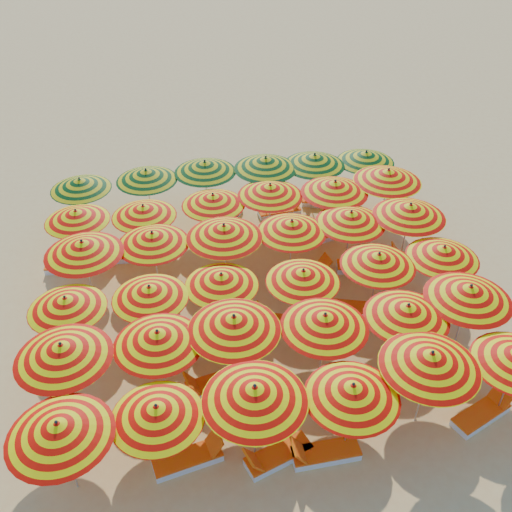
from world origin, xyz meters
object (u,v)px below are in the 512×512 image
object	(u,v)px
lounger_6	(174,343)
lounger_15	(317,237)
umbrella_7	(158,338)
lounger_16	(219,208)
lounger_5	(413,362)
lounger_12	(413,259)
umbrella_19	(153,238)
lounger_17	(280,211)
umbrella_15	(303,276)
umbrella_31	(146,175)
umbrella_23	(410,210)
lounger_14	(133,255)
umbrella_4	(431,360)
umbrella_3	(353,391)
umbrella_24	(76,216)
lounger_8	(354,309)
umbrella_17	(443,252)
umbrella_20	(224,231)
umbrella_27	(270,190)
umbrella_30	(80,184)
umbrella_10	(407,311)
umbrella_0	(59,430)
lounger_0	(189,458)
umbrella_8	(234,323)
umbrella_34	(314,160)
umbrella_18	(83,248)
umbrella_13	(150,292)
lounger_13	(72,266)
lounger_7	(280,322)
lounger_18	(322,202)
umbrella_33	(266,163)
umbrella_16	(378,260)
lounger_1	(277,456)
umbrella_9	(325,321)
umbrella_26	(213,200)
beachgoer_a	(181,342)
umbrella_11	(469,293)
lounger_9	(447,295)
lounger_4	(215,383)
umbrella_12	(66,303)
umbrella_1	(157,412)
lounger_3	(482,414)
umbrella_6	(62,351)
umbrella_29	(388,176)
umbrella_35	(366,157)
umbrella_32	(205,167)
lounger_11	(363,267)
lounger_10	(307,273)
umbrella_25	(144,211)
umbrella_22	(351,218)

from	to	relation	value
lounger_6	lounger_15	xyz separation A→B (m)	(5.73, 4.55, 0.00)
umbrella_7	lounger_16	xyz separation A→B (m)	(2.73, 9.03, -2.03)
lounger_5	lounger_12	size ratio (longest dim) A/B	1.00
umbrella_19	lounger_17	distance (m)	6.70
umbrella_15	umbrella_31	size ratio (longest dim) A/B	1.06
umbrella_23	lounger_14	world-z (taller)	umbrella_23
umbrella_4	umbrella_3	bearing A→B (deg)	-168.53
umbrella_24	lounger_8	size ratio (longest dim) A/B	1.48
umbrella_17	umbrella_20	size ratio (longest dim) A/B	1.00
umbrella_27	lounger_15	size ratio (longest dim) A/B	1.68
umbrella_30	lounger_14	size ratio (longest dim) A/B	1.60
umbrella_3	umbrella_17	distance (m)	6.45
umbrella_10	lounger_14	xyz separation A→B (m)	(-7.41, 6.70, -2.02)
umbrella_0	lounger_0	distance (m)	3.39
umbrella_8	umbrella_34	xyz separation A→B (m)	(4.49, 8.47, -0.08)
umbrella_18	umbrella_31	xyz separation A→B (m)	(2.06, 4.45, -0.12)
umbrella_13	lounger_13	distance (m)	5.42
lounger_7	lounger_17	world-z (taller)	same
umbrella_17	lounger_18	world-z (taller)	umbrella_17
umbrella_33	lounger_6	bearing A→B (deg)	-121.60
umbrella_16	lounger_1	size ratio (longest dim) A/B	1.41
umbrella_34	lounger_18	bearing A→B (deg)	22.40
umbrella_9	umbrella_31	size ratio (longest dim) A/B	1.09
umbrella_26	beachgoer_a	xyz separation A→B (m)	(-1.68, -5.34, -1.38)
umbrella_11	lounger_9	world-z (taller)	umbrella_11
lounger_4	lounger_12	world-z (taller)	same
umbrella_3	umbrella_26	bearing A→B (deg)	103.06
umbrella_12	umbrella_1	bearing A→B (deg)	-61.16
lounger_4	beachgoer_a	distance (m)	1.56
lounger_13	lounger_15	distance (m)	9.02
umbrella_33	lounger_3	bearing A→B (deg)	-71.34
umbrella_9	umbrella_13	xyz separation A→B (m)	(-4.48, 2.20, -0.15)
umbrella_17	beachgoer_a	world-z (taller)	umbrella_17
umbrella_6	umbrella_29	world-z (taller)	umbrella_29
umbrella_11	umbrella_35	size ratio (longest dim) A/B	1.21
lounger_6	lounger_18	world-z (taller)	same
umbrella_3	umbrella_29	bearing A→B (deg)	64.43
umbrella_19	umbrella_32	size ratio (longest dim) A/B	1.06
lounger_0	lounger_13	bearing A→B (deg)	100.74
umbrella_12	umbrella_23	bearing A→B (deg)	12.10
umbrella_8	lounger_9	bearing A→B (deg)	16.65
lounger_11	lounger_16	world-z (taller)	same
umbrella_31	lounger_10	bearing A→B (deg)	-40.65
umbrella_1	umbrella_25	world-z (taller)	umbrella_25
umbrella_29	umbrella_35	size ratio (longest dim) A/B	1.33
umbrella_15	umbrella_22	world-z (taller)	umbrella_22
umbrella_35	lounger_10	world-z (taller)	umbrella_35
umbrella_33	lounger_18	bearing A→B (deg)	4.90
lounger_12	lounger_13	xyz separation A→B (m)	(-12.03, 1.89, 0.00)
umbrella_18	umbrella_22	xyz separation A→B (m)	(8.64, 0.20, -0.08)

